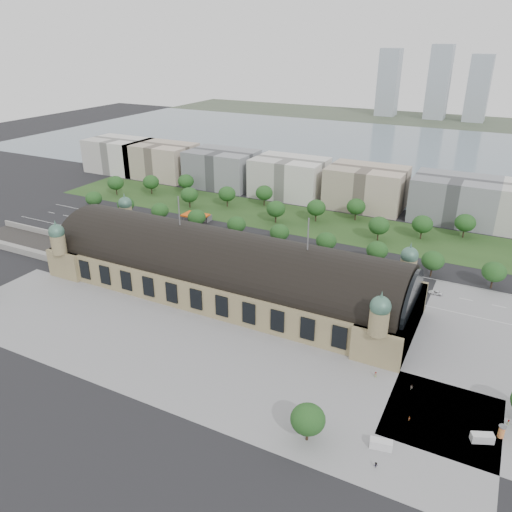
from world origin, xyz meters
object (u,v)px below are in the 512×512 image
at_px(parked_car_1, 139,242).
at_px(traffic_car_1, 159,227).
at_px(traffic_car_2, 161,236).
at_px(parked_car_6, 216,261).
at_px(parked_car_3, 172,250).
at_px(bus_east, 330,275).
at_px(traffic_car_4, 255,259).
at_px(advertising_column, 502,431).
at_px(van_east, 481,438).
at_px(pedestrian_2, 412,387).
at_px(pedestrian_5, 508,422).
at_px(traffic_car_5, 387,274).
at_px(parked_car_4, 188,253).
at_px(traffic_car_0, 73,217).
at_px(traffic_car_3, 209,237).
at_px(van_south, 380,444).
at_px(pedestrian_4, 376,465).
at_px(bus_west, 208,253).
at_px(parked_car_0, 119,240).
at_px(pedestrian_0, 376,374).
at_px(traffic_car_6, 435,293).
at_px(bus_mid, 273,264).
at_px(parked_car_2, 148,248).
at_px(parked_car_5, 191,253).
at_px(pedestrian_1, 409,419).

bearing_deg(parked_car_1, traffic_car_1, 163.34).
xyz_separation_m(traffic_car_2, parked_car_6, (41.83, -14.09, 0.03)).
xyz_separation_m(parked_car_3, bus_east, (77.57, 7.05, 0.84)).
relative_size(traffic_car_4, advertising_column, 1.31).
relative_size(van_east, pedestrian_2, 3.22).
bearing_deg(pedestrian_5, van_east, -22.93).
xyz_separation_m(traffic_car_4, traffic_car_5, (58.11, 12.16, 0.01)).
bearing_deg(parked_car_4, traffic_car_0, -129.64).
height_order(traffic_car_3, parked_car_6, traffic_car_3).
bearing_deg(traffic_car_1, traffic_car_4, -94.55).
bearing_deg(van_south, van_east, 20.57).
bearing_deg(traffic_car_2, pedestrian_4, 53.66).
bearing_deg(bus_east, traffic_car_3, 83.61).
bearing_deg(van_south, bus_west, 130.37).
bearing_deg(pedestrian_2, van_south, 156.62).
distance_m(parked_car_0, pedestrian_0, 150.98).
bearing_deg(van_south, traffic_car_1, 134.23).
height_order(traffic_car_4, pedestrian_5, pedestrian_5).
xyz_separation_m(traffic_car_6, advertising_column, (27.91, -73.14, 1.16)).
bearing_deg(traffic_car_1, traffic_car_2, -131.09).
height_order(parked_car_4, van_south, van_south).
xyz_separation_m(traffic_car_2, parked_car_4, (24.94, -11.79, 0.02)).
height_order(parked_car_4, van_east, van_east).
bearing_deg(parked_car_6, bus_east, 65.57).
xyz_separation_m(parked_car_6, van_east, (117.89, -62.84, 0.47)).
distance_m(traffic_car_4, bus_mid, 10.92).
xyz_separation_m(bus_west, van_south, (102.36, -81.12, -0.42)).
bearing_deg(parked_car_2, parked_car_5, 70.40).
distance_m(parked_car_0, parked_car_4, 39.45).
xyz_separation_m(traffic_car_0, bus_east, (154.48, -4.90, 0.65)).
bearing_deg(traffic_car_2, van_south, 55.41).
distance_m(traffic_car_0, pedestrian_0, 199.70).
relative_size(traffic_car_0, parked_car_0, 1.01).
bearing_deg(traffic_car_0, advertising_column, 74.95).
distance_m(parked_car_4, bus_west, 10.13).
bearing_deg(parked_car_2, pedestrian_1, 36.24).
bearing_deg(traffic_car_6, pedestrian_4, -1.36).
height_order(parked_car_6, bus_west, bus_west).
bearing_deg(pedestrian_1, parked_car_5, 97.99).
bearing_deg(parked_car_1, traffic_car_3, 100.25).
relative_size(parked_car_1, pedestrian_4, 3.15).
xyz_separation_m(traffic_car_5, parked_car_5, (-88.00, -20.01, -0.02)).
xyz_separation_m(parked_car_0, parked_car_6, (56.19, 1.13, -0.10)).
bearing_deg(traffic_car_5, parked_car_0, 100.71).
relative_size(traffic_car_1, parked_car_3, 1.15).
bearing_deg(traffic_car_3, pedestrian_2, -126.40).
distance_m(traffic_car_0, pedestrian_5, 236.13).
distance_m(traffic_car_4, advertising_column, 127.58).
bearing_deg(parked_car_6, traffic_car_1, -149.03).
xyz_separation_m(pedestrian_0, pedestrian_1, (13.08, -14.68, -0.10)).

